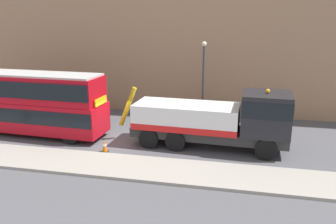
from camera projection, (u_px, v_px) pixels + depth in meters
name	position (u px, v px, depth m)	size (l,w,h in m)	color
ground_plane	(121.00, 138.00, 21.46)	(120.00, 120.00, 0.00)	#4C4C51
near_kerb	(94.00, 164.00, 17.48)	(60.00, 2.80, 0.15)	gray
building_facade	(149.00, 10.00, 26.21)	(60.00, 1.50, 16.00)	#9E7A5B
recovery_tow_truck	(217.00, 119.00, 19.47)	(10.20, 3.10, 3.67)	#2D2D2D
double_decker_bus	(24.00, 100.00, 21.89)	(11.14, 3.12, 4.06)	#B70C19
traffic_cone_near_bus	(105.00, 146.00, 19.17)	(0.36, 0.36, 0.72)	orange
street_lamp	(203.00, 74.00, 24.43)	(0.36, 0.36, 5.83)	#38383D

